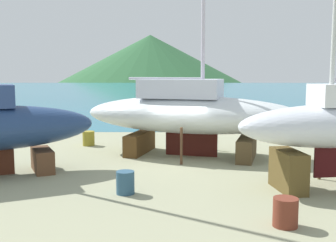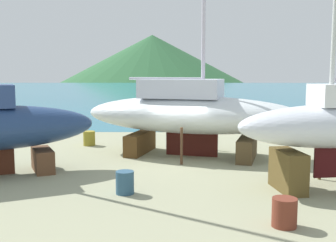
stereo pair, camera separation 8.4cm
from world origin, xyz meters
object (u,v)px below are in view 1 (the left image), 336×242
(barrel_tipped_center, at_px, (330,152))
(barrel_ochre, at_px, (125,183))
(barrel_tipped_right, at_px, (89,138))
(sailboat_large_starboard, at_px, (191,113))
(barrel_tipped_left, at_px, (285,212))

(barrel_tipped_center, bearing_deg, barrel_ochre, -150.46)
(barrel_tipped_right, relative_size, barrel_ochre, 1.03)
(sailboat_large_starboard, bearing_deg, barrel_tipped_left, -61.57)
(sailboat_large_starboard, bearing_deg, barrel_tipped_right, 169.15)
(barrel_tipped_right, distance_m, barrel_ochre, 9.40)
(barrel_tipped_center, height_order, barrel_ochre, barrel_tipped_center)
(barrel_tipped_left, height_order, barrel_tipped_right, barrel_tipped_right)
(sailboat_large_starboard, height_order, barrel_tipped_left, sailboat_large_starboard)
(sailboat_large_starboard, height_order, barrel_tipped_center, sailboat_large_starboard)
(sailboat_large_starboard, height_order, barrel_ochre, sailboat_large_starboard)
(sailboat_large_starboard, xyz_separation_m, barrel_tipped_left, (2.10, -9.10, -1.66))
(barrel_tipped_right, xyz_separation_m, barrel_ochre, (3.00, -8.91, -0.01))
(sailboat_large_starboard, relative_size, barrel_tipped_left, 19.22)
(barrel_tipped_left, relative_size, barrel_tipped_right, 0.98)
(barrel_tipped_center, xyz_separation_m, barrel_ochre, (-8.55, -4.85, -0.09))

